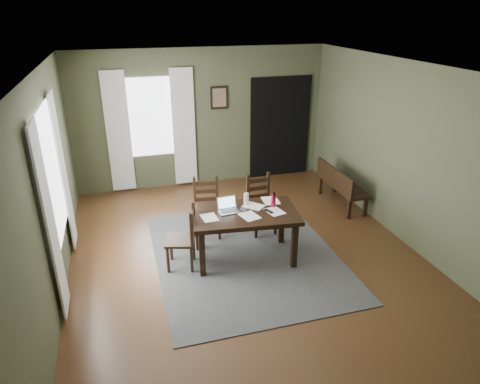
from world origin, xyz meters
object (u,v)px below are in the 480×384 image
object	(u,v)px
chair_back_right	(261,205)
water_bottle	(273,200)
dining_table	(245,218)
chair_end	(184,238)
chair_back_left	(207,208)
laptop	(228,207)
bench	(340,183)

from	to	relation	value
chair_back_right	water_bottle	world-z (taller)	water_bottle
dining_table	chair_end	xyz separation A→B (m)	(-0.87, 0.03, -0.21)
chair_end	chair_back_left	world-z (taller)	chair_back_left
chair_back_left	laptop	xyz separation A→B (m)	(0.15, -0.75, 0.34)
bench	chair_back_left	bearing A→B (deg)	99.01
chair_back_right	bench	distance (m)	1.78
chair_end	laptop	bearing A→B (deg)	113.03
bench	water_bottle	xyz separation A→B (m)	(-1.75, -1.21, 0.42)
dining_table	water_bottle	world-z (taller)	water_bottle
chair_end	bench	world-z (taller)	chair_end
dining_table	chair_back_right	world-z (taller)	chair_back_right
dining_table	chair_end	world-z (taller)	chair_end
laptop	water_bottle	distance (m)	0.66
dining_table	laptop	distance (m)	0.28
chair_end	chair_back_right	bearing A→B (deg)	132.95
bench	chair_end	bearing A→B (deg)	112.07
dining_table	chair_back_right	xyz separation A→B (m)	(0.50, 0.74, -0.20)
bench	laptop	size ratio (longest dim) A/B	4.29
chair_back_left	chair_back_right	bearing A→B (deg)	-1.18
dining_table	chair_back_left	xyz separation A→B (m)	(-0.36, 0.86, -0.20)
chair_end	water_bottle	xyz separation A→B (m)	(1.31, 0.03, 0.40)
chair_back_right	laptop	size ratio (longest dim) A/B	3.10
laptop	chair_end	bearing A→B (deg)	-176.55
chair_end	laptop	distance (m)	0.75
chair_end	chair_back_left	bearing A→B (deg)	164.15
chair_back_right	dining_table	bearing A→B (deg)	-127.41
bench	water_bottle	distance (m)	2.16
chair_back_left	laptop	distance (m)	0.83
chair_end	bench	size ratio (longest dim) A/B	0.70
laptop	water_bottle	size ratio (longest dim) A/B	1.34
dining_table	laptop	xyz separation A→B (m)	(-0.21, 0.11, 0.14)
chair_end	chair_back_right	world-z (taller)	chair_back_right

